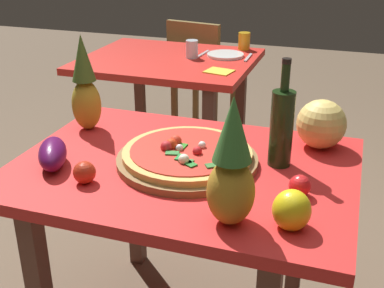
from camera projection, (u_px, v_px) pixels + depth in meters
The scene contains 19 objects.
display_table at pixel (184, 190), 1.71m from camera, with size 1.13×0.83×0.74m.
background_table at pixel (169, 75), 3.00m from camera, with size 1.00×0.83×0.74m.
dining_chair at pixel (200, 71), 3.62m from camera, with size 0.47×0.47×0.85m.
pizza_board at pixel (187, 160), 1.67m from camera, with size 0.47×0.47×0.03m, color brown.
pizza at pixel (187, 153), 1.66m from camera, with size 0.43×0.43×0.06m.
wine_bottle at pixel (282, 126), 1.61m from camera, with size 0.08×0.08×0.36m.
pineapple_left at pixel (85, 88), 1.89m from camera, with size 0.11×0.11×0.37m.
pineapple_right at pixel (231, 169), 1.28m from camera, with size 0.13×0.13×0.36m.
melon at pixel (321, 124), 1.76m from camera, with size 0.17×0.17×0.17m, color #EFCF6B.
bell_pepper at pixel (292, 210), 1.31m from camera, with size 0.10×0.10×0.11m, color yellow.
eggplant at pixel (53, 154), 1.64m from camera, with size 0.20×0.09×0.09m, color #521148.
tomato_by_bottle at pixel (300, 186), 1.47m from camera, with size 0.07×0.07×0.07m, color red.
tomato_at_corner at pixel (84, 172), 1.54m from camera, with size 0.07×0.07×0.07m, color red.
drinking_glass_juice at pixel (244, 41), 3.13m from camera, with size 0.07×0.07×0.11m, color gold.
drinking_glass_water at pixel (192, 49), 2.94m from camera, with size 0.07×0.07×0.10m, color silver.
dinner_plate at pixel (225, 55), 2.99m from camera, with size 0.22×0.22×0.02m, color white.
fork_utensil at pixel (203, 54), 3.03m from camera, with size 0.02×0.18×0.01m, color silver.
knife_utensil at pixel (248, 57), 2.95m from camera, with size 0.02×0.18×0.01m, color silver.
napkin_folded at pixel (219, 71), 2.68m from camera, with size 0.14×0.12×0.01m, color yellow.
Camera 1 is at (0.50, -1.41, 1.48)m, focal length 46.82 mm.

